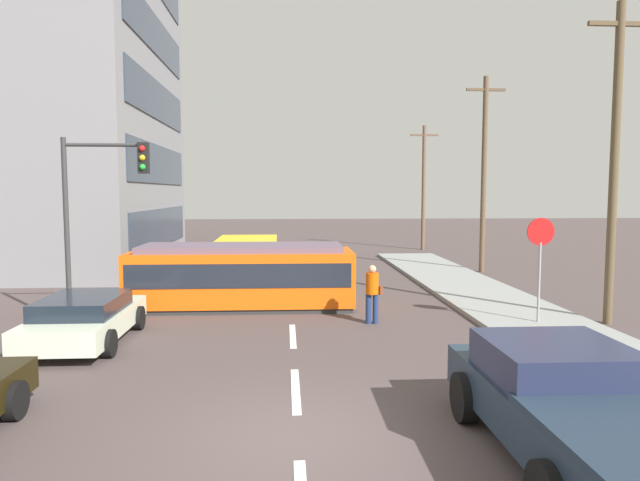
{
  "coord_description": "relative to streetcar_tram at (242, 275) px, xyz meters",
  "views": [
    {
      "loc": [
        -0.18,
        -8.25,
        3.71
      ],
      "look_at": [
        0.92,
        9.36,
        2.19
      ],
      "focal_mm": 31.42,
      "sensor_mm": 36.0,
      "label": 1
    }
  ],
  "objects": [
    {
      "name": "pickup_truck_parked",
      "position": [
        5.28,
        -10.87,
        -0.25
      ],
      "size": [
        2.3,
        5.01,
        1.55
      ],
      "color": "#1F2D3E",
      "rests_on": "ground"
    },
    {
      "name": "city_bus",
      "position": [
        -0.22,
        5.05,
        -0.04
      ],
      "size": [
        2.6,
        5.74,
        1.76
      ],
      "color": "yellow",
      "rests_on": "ground"
    },
    {
      "name": "streetcar_tram",
      "position": [
        0.0,
        0.0,
        0.0
      ],
      "size": [
        7.12,
        2.6,
        2.03
      ],
      "color": "#F0570D",
      "rests_on": "ground"
    },
    {
      "name": "corner_building",
      "position": [
        -12.06,
        11.14,
        10.15
      ],
      "size": [
        14.17,
        14.05,
        22.4
      ],
      "color": "gray",
      "rests_on": "ground"
    },
    {
      "name": "lane_stripe_4",
      "position": [
        1.57,
        12.0,
        -1.05
      ],
      "size": [
        0.16,
        2.4,
        0.01
      ],
      "primitive_type": "cube",
      "color": "silver",
      "rests_on": "ground"
    },
    {
      "name": "utility_pole_near",
      "position": [
        10.5,
        -3.0,
        3.56
      ],
      "size": [
        1.8,
        0.24,
        8.86
      ],
      "color": "brown",
      "rests_on": "ground"
    },
    {
      "name": "parked_sedan_mid",
      "position": [
        -3.53,
        -4.19,
        -0.43
      ],
      "size": [
        2.12,
        4.29,
        1.19
      ],
      "color": "beige",
      "rests_on": "ground"
    },
    {
      "name": "pedestrian_crossing",
      "position": [
        3.84,
        -2.57,
        -0.11
      ],
      "size": [
        0.49,
        0.36,
        1.67
      ],
      "color": "navy",
      "rests_on": "ground"
    },
    {
      "name": "lane_stripe_1",
      "position": [
        1.57,
        -7.8,
        -1.05
      ],
      "size": [
        0.16,
        2.4,
        0.01
      ],
      "primitive_type": "cube",
      "color": "silver",
      "rests_on": "ground"
    },
    {
      "name": "traffic_light_mast",
      "position": [
        -3.71,
        -2.36,
        2.55
      ],
      "size": [
        2.33,
        0.33,
        5.2
      ],
      "color": "#333333",
      "rests_on": "ground"
    },
    {
      "name": "stop_sign",
      "position": [
        8.37,
        -3.21,
        1.14
      ],
      "size": [
        0.76,
        0.07,
        2.88
      ],
      "color": "gray",
      "rests_on": "sidewalk_curb_right"
    },
    {
      "name": "lane_stripe_3",
      "position": [
        1.57,
        6.0,
        -1.05
      ],
      "size": [
        0.16,
        2.4,
        0.01
      ],
      "primitive_type": "cube",
      "color": "silver",
      "rests_on": "ground"
    },
    {
      "name": "lane_stripe_2",
      "position": [
        1.57,
        -3.8,
        -1.05
      ],
      "size": [
        0.16,
        2.4,
        0.01
      ],
      "primitive_type": "cube",
      "color": "silver",
      "rests_on": "ground"
    },
    {
      "name": "utility_pole_far",
      "position": [
        10.31,
        17.66,
        3.11
      ],
      "size": [
        1.8,
        0.24,
        7.97
      ],
      "color": "brown",
      "rests_on": "ground"
    },
    {
      "name": "ground_plane",
      "position": [
        1.57,
        0.2,
        -1.05
      ],
      "size": [
        120.0,
        120.0,
        0.0
      ],
      "primitive_type": "plane",
      "color": "#4B3F3E"
    },
    {
      "name": "sidewalk_curb_right",
      "position": [
        8.37,
        -3.8,
        -0.98
      ],
      "size": [
        3.2,
        36.0,
        0.14
      ],
      "primitive_type": "cube",
      "color": "gray",
      "rests_on": "ground"
    },
    {
      "name": "utility_pole_mid",
      "position": [
        10.55,
        7.35,
        3.62
      ],
      "size": [
        1.8,
        0.24,
        8.97
      ],
      "color": "brown",
      "rests_on": "ground"
    }
  ]
}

